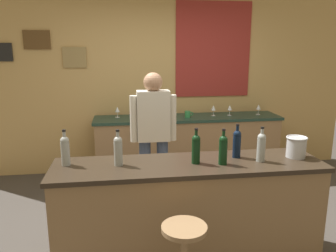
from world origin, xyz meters
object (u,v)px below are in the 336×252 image
object	(u,v)px
wine_bottle_e	(237,143)
wine_glass_b	(142,110)
wine_bottle_a	(65,150)
wine_bottle_c	(196,148)
bartender	(154,133)
wine_glass_a	(117,110)
wine_bottle_b	(118,150)
coffee_mug	(188,114)
wine_bottle_d	(223,149)
wine_glass_d	(230,108)
ice_bucket	(296,146)
wine_glass_c	(213,108)
wine_bottle_f	(261,146)
wine_glass_e	(258,107)

from	to	relation	value
wine_bottle_e	wine_glass_b	bearing A→B (deg)	109.96
wine_bottle_a	wine_bottle_c	xyz separation A→B (m)	(1.09, -0.10, 0.00)
wine_bottle_a	bartender	bearing A→B (deg)	47.61
wine_bottle_a	wine_glass_a	bearing A→B (deg)	78.56
wine_bottle_c	wine_glass_a	xyz separation A→B (m)	(-0.67, 2.15, -0.05)
bartender	wine_bottle_b	bearing A→B (deg)	-111.94
wine_bottle_b	coffee_mug	xyz separation A→B (m)	(0.98, 1.96, -0.11)
wine_bottle_d	wine_bottle_c	bearing A→B (deg)	165.91
wine_bottle_d	wine_glass_b	size ratio (longest dim) A/B	1.97
wine_bottle_e	wine_glass_d	bearing A→B (deg)	73.53
wine_bottle_d	wine_glass_a	distance (m)	2.38
bartender	wine_bottle_b	distance (m)	1.05
wine_bottle_d	wine_bottle_e	xyz separation A→B (m)	(0.18, 0.16, 0.00)
wine_bottle_d	wine_glass_b	distance (m)	2.20
ice_bucket	wine_glass_c	distance (m)	2.06
bartender	wine_bottle_e	xyz separation A→B (m)	(0.66, -0.90, 0.12)
bartender	coffee_mug	distance (m)	1.16
wine_bottle_f	ice_bucket	world-z (taller)	wine_bottle_f
wine_bottle_d	wine_glass_d	size ratio (longest dim) A/B	1.97
wine_glass_a	coffee_mug	world-z (taller)	wine_glass_a
wine_glass_a	wine_bottle_f	bearing A→B (deg)	-60.41
wine_glass_e	wine_bottle_a	bearing A→B (deg)	-141.93
wine_bottle_a	wine_glass_b	xyz separation A→B (m)	(0.76, 1.98, -0.05)
wine_bottle_f	wine_bottle_c	bearing A→B (deg)	177.28
wine_glass_b	wine_glass_d	distance (m)	1.30
wine_glass_c	wine_bottle_e	bearing A→B (deg)	-99.67
wine_bottle_a	wine_glass_b	bearing A→B (deg)	68.88
wine_bottle_d	wine_glass_a	size ratio (longest dim) A/B	1.97
ice_bucket	wine_glass_d	bearing A→B (deg)	88.52
wine_bottle_d	wine_bottle_e	bearing A→B (deg)	42.22
wine_glass_e	ice_bucket	bearing A→B (deg)	-103.75
wine_bottle_b	wine_glass_b	xyz separation A→B (m)	(0.33, 2.04, -0.05)
wine_glass_a	wine_glass_b	size ratio (longest dim) A/B	1.00
wine_bottle_d	wine_glass_c	distance (m)	2.20
wine_glass_a	wine_glass_e	size ratio (longest dim) A/B	1.00
bartender	wine_glass_c	world-z (taller)	bartender
wine_bottle_a	wine_glass_c	size ratio (longest dim) A/B	1.97
wine_bottle_e	wine_glass_c	xyz separation A→B (m)	(0.34, 1.98, -0.05)
wine_bottle_f	coffee_mug	bearing A→B (deg)	96.62
wine_bottle_e	wine_bottle_d	bearing A→B (deg)	-137.78
wine_bottle_c	wine_glass_b	bearing A→B (deg)	98.80
wine_glass_b	wine_bottle_f	bearing A→B (deg)	-67.11
ice_bucket	wine_bottle_c	bearing A→B (deg)	-177.78
wine_bottle_c	wine_bottle_e	distance (m)	0.41
bartender	wine_glass_d	distance (m)	1.64
wine_bottle_c	wine_glass_d	size ratio (longest dim) A/B	1.97
wine_bottle_a	wine_glass_b	distance (m)	2.12
wine_glass_b	wine_glass_d	bearing A→B (deg)	-0.28
wine_glass_c	wine_glass_d	world-z (taller)	same
wine_glass_e	wine_glass_b	bearing A→B (deg)	179.61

